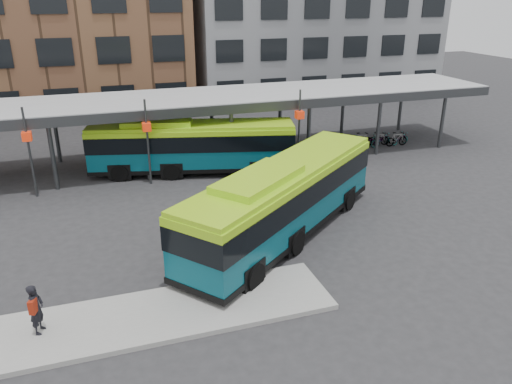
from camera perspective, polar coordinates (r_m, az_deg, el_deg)
name	(u,v)px	position (r m, az deg, el deg)	size (l,w,h in m)	color
ground	(255,255)	(20.77, -0.07, -7.21)	(120.00, 120.00, 0.00)	#28282B
boarding_island	(125,321)	(17.40, -14.73, -14.10)	(14.00, 3.00, 0.18)	gray
canopy	(188,101)	(31.24, -7.76, 10.28)	(40.00, 6.53, 4.80)	#999B9E
bus_front	(284,198)	(21.64, 3.23, -0.67)	(11.54, 9.99, 3.48)	#084A59
bus_rear	(192,145)	(29.76, -7.38, 5.34)	(12.14, 5.35, 3.28)	#084A59
pedestrian	(36,309)	(17.19, -23.82, -12.12)	(0.57, 0.70, 1.67)	black
bike_rack	(376,140)	(36.01, 13.53, 5.79)	(5.55, 1.37, 1.03)	slate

